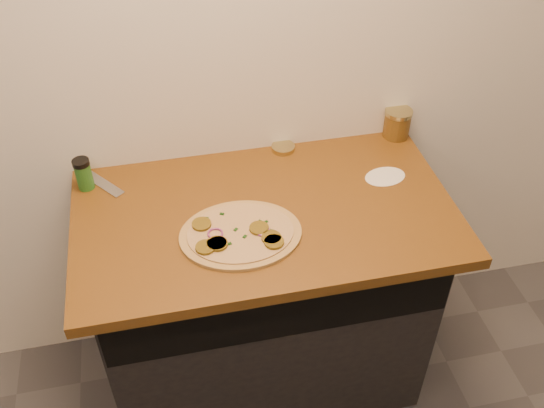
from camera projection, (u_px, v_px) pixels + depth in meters
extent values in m
cube|color=silver|center=(242.00, 30.00, 1.86)|extent=(4.00, 0.02, 2.70)
cube|color=black|center=(264.00, 299.00, 2.24)|extent=(1.10, 0.60, 0.86)
cube|color=brown|center=(265.00, 214.00, 1.92)|extent=(1.20, 0.70, 0.04)
cylinder|color=tan|center=(241.00, 234.00, 1.82)|extent=(0.37, 0.37, 0.01)
cylinder|color=beige|center=(241.00, 232.00, 1.81)|extent=(0.32, 0.32, 0.00)
cylinder|color=brown|center=(202.00, 224.00, 1.83)|extent=(0.06, 0.06, 0.01)
cylinder|color=brown|center=(218.00, 244.00, 1.76)|extent=(0.06, 0.06, 0.01)
cylinder|color=brown|center=(259.00, 228.00, 1.81)|extent=(0.06, 0.06, 0.01)
cylinder|color=brown|center=(271.00, 238.00, 1.78)|extent=(0.06, 0.06, 0.01)
cylinder|color=brown|center=(205.00, 247.00, 1.75)|extent=(0.06, 0.06, 0.01)
cylinder|color=brown|center=(217.00, 243.00, 1.76)|extent=(0.06, 0.06, 0.01)
cylinder|color=brown|center=(274.00, 242.00, 1.77)|extent=(0.06, 0.06, 0.01)
torus|color=#7D2F6C|center=(215.00, 233.00, 1.80)|extent=(0.05, 0.05, 0.01)
torus|color=#7D2F6C|center=(262.00, 230.00, 1.81)|extent=(0.05, 0.05, 0.01)
cube|color=black|center=(271.00, 231.00, 1.81)|extent=(0.02, 0.01, 0.00)
cube|color=black|center=(218.00, 243.00, 1.77)|extent=(0.02, 0.01, 0.00)
cube|color=black|center=(259.00, 221.00, 1.84)|extent=(0.02, 0.02, 0.00)
cube|color=black|center=(221.00, 246.00, 1.76)|extent=(0.02, 0.02, 0.00)
cube|color=black|center=(245.00, 237.00, 1.79)|extent=(0.02, 0.02, 0.00)
cube|color=black|center=(266.00, 222.00, 1.84)|extent=(0.02, 0.01, 0.00)
cube|color=black|center=(266.00, 230.00, 1.81)|extent=(0.01, 0.02, 0.00)
cube|color=black|center=(229.00, 244.00, 1.77)|extent=(0.01, 0.01, 0.00)
cube|color=black|center=(271.00, 243.00, 1.77)|extent=(0.02, 0.02, 0.00)
cube|color=black|center=(220.00, 242.00, 1.77)|extent=(0.01, 0.02, 0.00)
cube|color=black|center=(236.00, 229.00, 1.81)|extent=(0.02, 0.02, 0.00)
cube|color=black|center=(206.00, 218.00, 1.85)|extent=(0.01, 0.01, 0.00)
cube|color=black|center=(222.00, 214.00, 1.87)|extent=(0.02, 0.01, 0.00)
cube|color=#B7BAC1|center=(102.00, 183.00, 2.00)|extent=(0.15, 0.18, 0.00)
cube|color=black|center=(77.00, 166.00, 2.07)|extent=(0.08, 0.10, 0.02)
cylinder|color=tan|center=(283.00, 148.00, 2.14)|extent=(0.11, 0.11, 0.02)
cylinder|color=maroon|center=(397.00, 125.00, 2.19)|extent=(0.09, 0.09, 0.09)
cylinder|color=tan|center=(399.00, 112.00, 2.15)|extent=(0.10, 0.10, 0.02)
cylinder|color=#286720|center=(84.00, 176.00, 1.96)|extent=(0.05, 0.05, 0.09)
cylinder|color=black|center=(81.00, 163.00, 1.92)|extent=(0.06, 0.06, 0.02)
cylinder|color=white|center=(385.00, 177.00, 2.03)|extent=(0.16, 0.16, 0.00)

